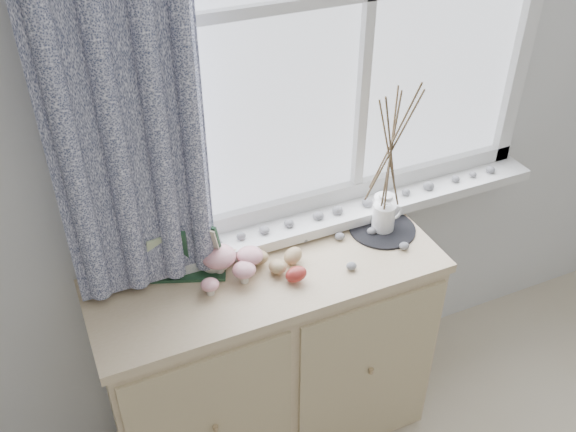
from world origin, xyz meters
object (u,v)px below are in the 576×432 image
(sideboard, at_px, (271,359))
(toadstool_cluster, at_px, (230,261))
(twig_pitcher, at_px, (391,144))
(botanical_book, at_px, (187,254))

(sideboard, height_order, toadstool_cluster, toadstool_cluster)
(sideboard, xyz_separation_m, twig_pitcher, (0.47, 0.05, 0.78))
(sideboard, bearing_deg, toadstool_cluster, 161.58)
(sideboard, height_order, twig_pitcher, twig_pitcher)
(botanical_book, xyz_separation_m, toadstool_cluster, (0.13, -0.04, -0.04))
(botanical_book, height_order, twig_pitcher, twig_pitcher)
(botanical_book, bearing_deg, toadstool_cluster, 2.96)
(toadstool_cluster, xyz_separation_m, twig_pitcher, (0.59, 0.01, 0.29))
(toadstool_cluster, bearing_deg, sideboard, -18.42)
(sideboard, distance_m, botanical_book, 0.59)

